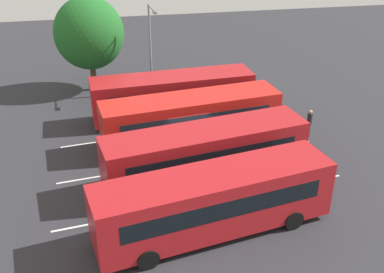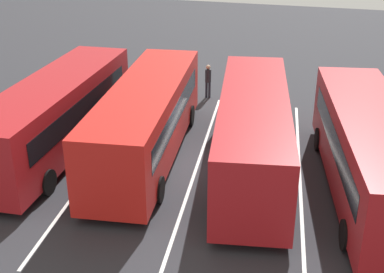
{
  "view_description": "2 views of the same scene",
  "coord_description": "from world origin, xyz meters",
  "px_view_note": "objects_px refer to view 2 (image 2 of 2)",
  "views": [
    {
      "loc": [
        -4.46,
        -22.39,
        13.66
      ],
      "look_at": [
        0.08,
        0.54,
        1.3
      ],
      "focal_mm": 42.93,
      "sensor_mm": 36.0,
      "label": 1
    },
    {
      "loc": [
        -17.55,
        -4.92,
        9.54
      ],
      "look_at": [
        0.29,
        0.29,
        1.13
      ],
      "focal_mm": 48.47,
      "sensor_mm": 36.0,
      "label": 2
    }
  ],
  "objects_px": {
    "bus_far_left": "(369,150)",
    "pedestrian": "(208,78)",
    "bus_far_right": "(57,112)",
    "bus_center_left": "(253,130)",
    "bus_center_right": "(147,118)"
  },
  "relations": [
    {
      "from": "bus_far_left",
      "to": "bus_center_right",
      "type": "xyz_separation_m",
      "value": [
        0.63,
        8.49,
        0.0
      ]
    },
    {
      "from": "bus_center_right",
      "to": "pedestrian",
      "type": "relative_size",
      "value": 6.14
    },
    {
      "from": "bus_far_right",
      "to": "pedestrian",
      "type": "xyz_separation_m",
      "value": [
        7.95,
        -4.36,
        -0.61
      ]
    },
    {
      "from": "bus_center_left",
      "to": "bus_center_right",
      "type": "height_order",
      "value": "same"
    },
    {
      "from": "pedestrian",
      "to": "bus_far_right",
      "type": "bearing_deg",
      "value": -39.0
    },
    {
      "from": "bus_center_right",
      "to": "bus_far_left",
      "type": "bearing_deg",
      "value": -101.57
    },
    {
      "from": "bus_far_right",
      "to": "pedestrian",
      "type": "height_order",
      "value": "bus_far_right"
    },
    {
      "from": "bus_center_right",
      "to": "pedestrian",
      "type": "height_order",
      "value": "bus_center_right"
    },
    {
      "from": "bus_far_left",
      "to": "bus_far_right",
      "type": "xyz_separation_m",
      "value": [
        0.11,
        12.26,
        0.0
      ]
    },
    {
      "from": "bus_center_left",
      "to": "bus_far_left",
      "type": "bearing_deg",
      "value": -107.31
    },
    {
      "from": "bus_far_left",
      "to": "bus_far_right",
      "type": "height_order",
      "value": "same"
    },
    {
      "from": "bus_center_left",
      "to": "bus_center_right",
      "type": "bearing_deg",
      "value": 79.45
    },
    {
      "from": "bus_far_left",
      "to": "pedestrian",
      "type": "distance_m",
      "value": 11.31
    },
    {
      "from": "bus_far_left",
      "to": "bus_center_right",
      "type": "relative_size",
      "value": 1.0
    },
    {
      "from": "bus_far_left",
      "to": "pedestrian",
      "type": "xyz_separation_m",
      "value": [
        8.06,
        7.9,
        -0.61
      ]
    }
  ]
}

